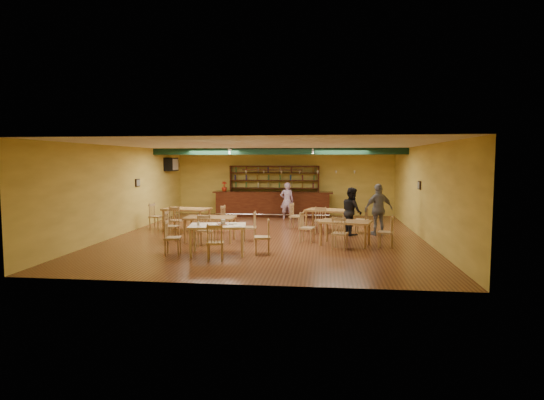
# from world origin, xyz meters

# --- Properties ---
(floor) EXTENTS (12.00, 12.00, 0.00)m
(floor) POSITION_xyz_m (0.00, 0.00, 0.00)
(floor) COLOR #542C18
(floor) RESTS_ON ground
(ceiling_beam) EXTENTS (10.00, 0.30, 0.25)m
(ceiling_beam) POSITION_xyz_m (0.00, 2.80, 2.87)
(ceiling_beam) COLOR black
(ceiling_beam) RESTS_ON ceiling
(track_rail_left) EXTENTS (0.05, 2.50, 0.05)m
(track_rail_left) POSITION_xyz_m (-1.80, 3.40, 2.94)
(track_rail_left) COLOR silver
(track_rail_left) RESTS_ON ceiling
(track_rail_right) EXTENTS (0.05, 2.50, 0.05)m
(track_rail_right) POSITION_xyz_m (1.40, 3.40, 2.94)
(track_rail_right) COLOR silver
(track_rail_right) RESTS_ON ceiling
(ac_unit) EXTENTS (0.34, 0.70, 0.48)m
(ac_unit) POSITION_xyz_m (-4.80, 4.20, 2.35)
(ac_unit) COLOR silver
(ac_unit) RESTS_ON wall_left
(picture_left) EXTENTS (0.04, 0.34, 0.28)m
(picture_left) POSITION_xyz_m (-4.97, 1.00, 1.70)
(picture_left) COLOR black
(picture_left) RESTS_ON wall_left
(picture_right) EXTENTS (0.04, 0.34, 0.28)m
(picture_right) POSITION_xyz_m (4.97, 0.50, 1.70)
(picture_right) COLOR black
(picture_right) RESTS_ON wall_right
(bar_counter) EXTENTS (5.33, 0.85, 1.13)m
(bar_counter) POSITION_xyz_m (-0.45, 5.15, 0.56)
(bar_counter) COLOR black
(bar_counter) RESTS_ON ground
(back_bar_hutch) EXTENTS (4.12, 0.40, 2.28)m
(back_bar_hutch) POSITION_xyz_m (-0.45, 5.78, 1.14)
(back_bar_hutch) COLOR black
(back_bar_hutch) RESTS_ON ground
(poinsettia) EXTENTS (0.32, 0.32, 0.44)m
(poinsettia) POSITION_xyz_m (-2.66, 5.15, 1.35)
(poinsettia) COLOR #B42510
(poinsettia) RESTS_ON bar_counter
(dining_table_a) EXTENTS (1.73, 1.21, 0.80)m
(dining_table_a) POSITION_xyz_m (-3.08, 0.83, 0.40)
(dining_table_a) COLOR #A06838
(dining_table_a) RESTS_ON ground
(dining_table_b) EXTENTS (1.73, 1.32, 0.77)m
(dining_table_b) POSITION_xyz_m (1.98, 1.32, 0.38)
(dining_table_b) COLOR #A06838
(dining_table_b) RESTS_ON ground
(dining_table_c) EXTENTS (1.58, 0.99, 0.77)m
(dining_table_c) POSITION_xyz_m (-1.66, -1.27, 0.39)
(dining_table_c) COLOR #A06838
(dining_table_c) RESTS_ON ground
(dining_table_d) EXTENTS (1.63, 1.22, 0.73)m
(dining_table_d) POSITION_xyz_m (2.48, -1.42, 0.36)
(dining_table_d) COLOR #A06838
(dining_table_d) RESTS_ON ground
(near_table) EXTENTS (1.62, 1.18, 0.80)m
(near_table) POSITION_xyz_m (-0.97, -3.16, 0.40)
(near_table) COLOR beige
(near_table) RESTS_ON ground
(pizza_tray) EXTENTS (0.40, 0.40, 0.01)m
(pizza_tray) POSITION_xyz_m (-0.86, -3.16, 0.81)
(pizza_tray) COLOR silver
(pizza_tray) RESTS_ON near_table
(parmesan_shaker) EXTENTS (0.08, 0.08, 0.11)m
(parmesan_shaker) POSITION_xyz_m (-1.45, -3.32, 0.85)
(parmesan_shaker) COLOR #EAE5C6
(parmesan_shaker) RESTS_ON near_table
(napkin_stack) EXTENTS (0.24, 0.21, 0.03)m
(napkin_stack) POSITION_xyz_m (-0.60, -2.94, 0.81)
(napkin_stack) COLOR white
(napkin_stack) RESTS_ON near_table
(pizza_server) EXTENTS (0.33, 0.22, 0.00)m
(pizza_server) POSITION_xyz_m (-0.70, -3.10, 0.82)
(pizza_server) COLOR silver
(pizza_server) RESTS_ON pizza_tray
(side_plate) EXTENTS (0.25, 0.25, 0.01)m
(side_plate) POSITION_xyz_m (-0.38, -3.37, 0.80)
(side_plate) COLOR white
(side_plate) RESTS_ON near_table
(patron_bar) EXTENTS (0.62, 0.45, 1.59)m
(patron_bar) POSITION_xyz_m (0.26, 4.33, 0.79)
(patron_bar) COLOR #844DA8
(patron_bar) RESTS_ON ground
(patron_right_a) EXTENTS (0.82, 0.93, 1.62)m
(patron_right_a) POSITION_xyz_m (2.78, 0.52, 0.81)
(patron_right_a) COLOR black
(patron_right_a) RESTS_ON ground
(patron_right_b) EXTENTS (1.10, 0.76, 1.74)m
(patron_right_b) POSITION_xyz_m (3.68, 0.58, 0.87)
(patron_right_b) COLOR gray
(patron_right_b) RESTS_ON ground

